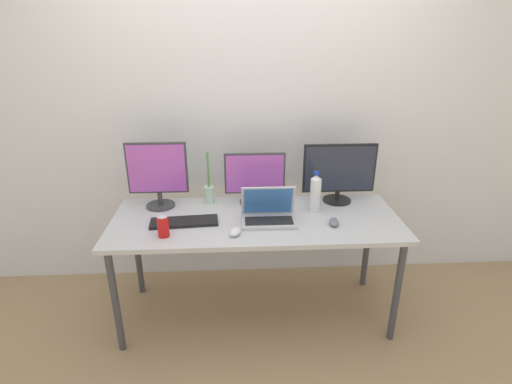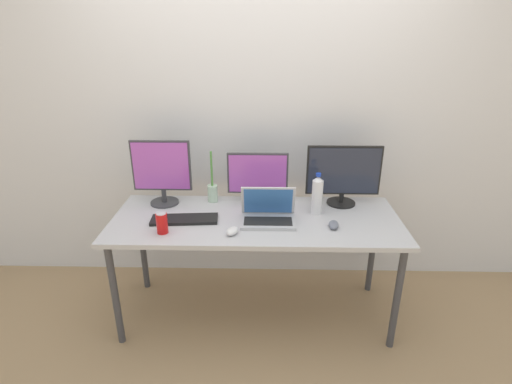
% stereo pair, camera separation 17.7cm
% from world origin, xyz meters
% --- Properties ---
extents(ground_plane, '(16.00, 16.00, 0.00)m').
position_xyz_m(ground_plane, '(0.00, 0.00, 0.00)').
color(ground_plane, '#9E7F5B').
extents(wall_back, '(7.00, 0.08, 2.60)m').
position_xyz_m(wall_back, '(0.00, 0.59, 1.30)').
color(wall_back, silver).
rests_on(wall_back, ground).
extents(work_desk, '(1.82, 0.71, 0.74)m').
position_xyz_m(work_desk, '(0.00, 0.00, 0.68)').
color(work_desk, '#424247').
rests_on(work_desk, ground).
extents(monitor_left, '(0.39, 0.19, 0.44)m').
position_xyz_m(monitor_left, '(-0.63, 0.22, 0.98)').
color(monitor_left, '#38383D').
rests_on(monitor_left, work_desk).
extents(monitor_center, '(0.41, 0.21, 0.36)m').
position_xyz_m(monitor_center, '(0.01, 0.24, 0.92)').
color(monitor_center, '#38383D').
rests_on(monitor_center, work_desk).
extents(monitor_right, '(0.49, 0.19, 0.41)m').
position_xyz_m(monitor_right, '(0.58, 0.24, 0.96)').
color(monitor_right, black).
rests_on(monitor_right, work_desk).
extents(laptop_silver, '(0.33, 0.22, 0.22)m').
position_xyz_m(laptop_silver, '(0.08, -0.04, 0.79)').
color(laptop_silver, '#B7B7BC').
rests_on(laptop_silver, work_desk).
extents(keyboard_main, '(0.42, 0.17, 0.02)m').
position_xyz_m(keyboard_main, '(-0.45, -0.05, 0.75)').
color(keyboard_main, black).
rests_on(keyboard_main, work_desk).
extents(mouse_by_keyboard, '(0.08, 0.11, 0.04)m').
position_xyz_m(mouse_by_keyboard, '(0.47, -0.11, 0.76)').
color(mouse_by_keyboard, slate).
rests_on(mouse_by_keyboard, work_desk).
extents(mouse_by_laptop, '(0.09, 0.11, 0.04)m').
position_xyz_m(mouse_by_laptop, '(-0.13, -0.21, 0.76)').
color(mouse_by_laptop, silver).
rests_on(mouse_by_laptop, work_desk).
extents(water_bottle, '(0.07, 0.07, 0.27)m').
position_xyz_m(water_bottle, '(0.39, 0.09, 0.87)').
color(water_bottle, silver).
rests_on(water_bottle, work_desk).
extents(soda_can_near_keyboard, '(0.07, 0.07, 0.13)m').
position_xyz_m(soda_can_near_keyboard, '(-0.55, -0.20, 0.80)').
color(soda_can_near_keyboard, red).
rests_on(soda_can_near_keyboard, work_desk).
extents(bamboo_vase, '(0.07, 0.07, 0.36)m').
position_xyz_m(bamboo_vase, '(-0.31, 0.26, 0.81)').
color(bamboo_vase, '#B2D1B7').
rests_on(bamboo_vase, work_desk).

